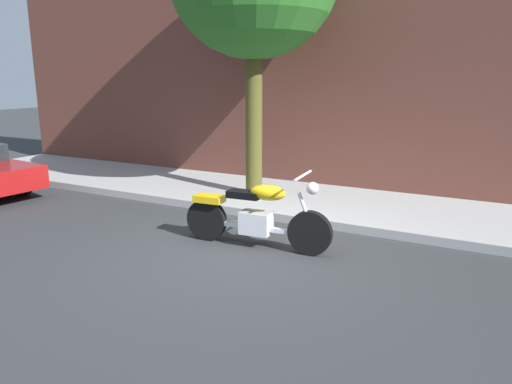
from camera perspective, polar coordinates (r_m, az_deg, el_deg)
ground_plane at (r=6.86m, az=-1.53°, el=-6.93°), size 60.00×60.00×0.00m
sidewalk at (r=9.21m, az=6.90°, el=-1.20°), size 18.25×2.54×0.14m
building_facade at (r=10.43m, az=10.72°, el=20.33°), size 18.25×0.50×7.34m
motorcycle at (r=6.87m, az=-0.00°, el=-2.86°), size 2.22×0.70×1.12m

